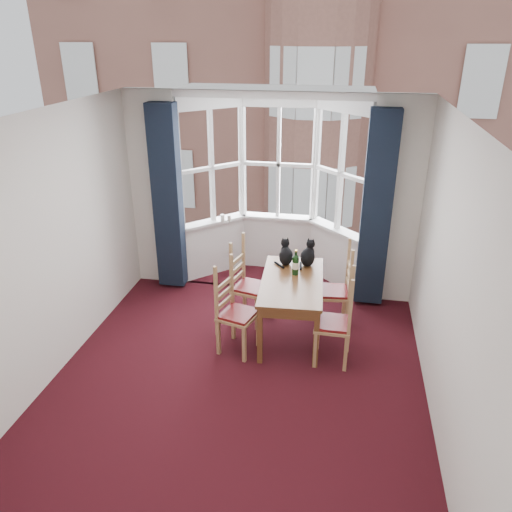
% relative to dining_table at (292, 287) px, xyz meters
% --- Properties ---
extents(floor, '(4.50, 4.50, 0.00)m').
position_rel_dining_table_xyz_m(floor, '(-0.46, -1.07, -0.66)').
color(floor, black).
rests_on(floor, ground).
extents(ceiling, '(4.50, 4.50, 0.00)m').
position_rel_dining_table_xyz_m(ceiling, '(-0.46, -1.07, 2.14)').
color(ceiling, white).
rests_on(ceiling, floor).
extents(wall_left, '(0.00, 4.50, 4.50)m').
position_rel_dining_table_xyz_m(wall_left, '(-2.46, -1.07, 0.74)').
color(wall_left, silver).
rests_on(wall_left, floor).
extents(wall_right, '(0.00, 4.50, 4.50)m').
position_rel_dining_table_xyz_m(wall_right, '(1.54, -1.07, 0.74)').
color(wall_right, silver).
rests_on(wall_right, floor).
extents(wall_near, '(4.00, 0.00, 4.00)m').
position_rel_dining_table_xyz_m(wall_near, '(-0.46, -3.32, 0.74)').
color(wall_near, silver).
rests_on(wall_near, floor).
extents(wall_back_pier_left, '(0.70, 0.12, 2.80)m').
position_rel_dining_table_xyz_m(wall_back_pier_left, '(-2.11, 1.18, 0.74)').
color(wall_back_pier_left, silver).
rests_on(wall_back_pier_left, floor).
extents(wall_back_pier_right, '(0.70, 0.12, 2.80)m').
position_rel_dining_table_xyz_m(wall_back_pier_right, '(1.19, 1.18, 0.74)').
color(wall_back_pier_right, silver).
rests_on(wall_back_pier_right, floor).
extents(bay_window, '(2.76, 0.94, 2.80)m').
position_rel_dining_table_xyz_m(bay_window, '(-0.46, 1.68, 0.74)').
color(bay_window, white).
rests_on(bay_window, floor).
extents(curtain_left, '(0.38, 0.22, 2.60)m').
position_rel_dining_table_xyz_m(curtain_left, '(-1.88, 1.00, 0.69)').
color(curtain_left, black).
rests_on(curtain_left, floor).
extents(curtain_right, '(0.38, 0.22, 2.60)m').
position_rel_dining_table_xyz_m(curtain_right, '(0.96, 1.00, 0.69)').
color(curtain_right, black).
rests_on(curtain_right, floor).
extents(dining_table, '(0.81, 1.40, 0.76)m').
position_rel_dining_table_xyz_m(dining_table, '(0.00, 0.00, 0.00)').
color(dining_table, brown).
rests_on(dining_table, floor).
extents(chair_left_near, '(0.50, 0.51, 0.92)m').
position_rel_dining_table_xyz_m(chair_left_near, '(-0.66, -0.42, -0.19)').
color(chair_left_near, '#AC8453').
rests_on(chair_left_near, floor).
extents(chair_left_far, '(0.49, 0.50, 0.92)m').
position_rel_dining_table_xyz_m(chair_left_far, '(-0.65, 0.26, -0.19)').
color(chair_left_far, '#AC8453').
rests_on(chair_left_far, floor).
extents(chair_right_near, '(0.41, 0.43, 0.92)m').
position_rel_dining_table_xyz_m(chair_right_near, '(0.61, -0.45, -0.19)').
color(chair_right_near, '#AC8453').
rests_on(chair_right_near, floor).
extents(chair_right_far, '(0.44, 0.46, 0.92)m').
position_rel_dining_table_xyz_m(chair_right_far, '(0.58, 0.33, -0.19)').
color(chair_right_far, '#AC8453').
rests_on(chair_right_far, floor).
extents(cat_left, '(0.24, 0.29, 0.35)m').
position_rel_dining_table_xyz_m(cat_left, '(-0.14, 0.44, 0.23)').
color(cat_left, black).
rests_on(cat_left, dining_table).
extents(cat_right, '(0.25, 0.29, 0.35)m').
position_rel_dining_table_xyz_m(cat_right, '(0.14, 0.46, 0.23)').
color(cat_right, black).
rests_on(cat_right, dining_table).
extents(wine_bottle, '(0.08, 0.08, 0.32)m').
position_rel_dining_table_xyz_m(wine_bottle, '(0.02, 0.17, 0.24)').
color(wine_bottle, black).
rests_on(wine_bottle, dining_table).
extents(candle_tall, '(0.06, 0.06, 0.11)m').
position_rel_dining_table_xyz_m(candle_tall, '(-1.23, 1.53, 0.26)').
color(candle_tall, white).
rests_on(candle_tall, bay_window).
extents(candle_short, '(0.06, 0.06, 0.09)m').
position_rel_dining_table_xyz_m(candle_short, '(-1.14, 1.56, 0.26)').
color(candle_short, white).
rests_on(candle_short, bay_window).
extents(street, '(80.00, 80.00, 0.00)m').
position_rel_dining_table_xyz_m(street, '(-0.46, 31.18, -6.66)').
color(street, '#333335').
rests_on(street, ground).
extents(tenement_building, '(18.40, 7.80, 15.20)m').
position_rel_dining_table_xyz_m(tenement_building, '(-0.46, 12.94, 0.94)').
color(tenement_building, '#985E4E').
rests_on(tenement_building, street).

